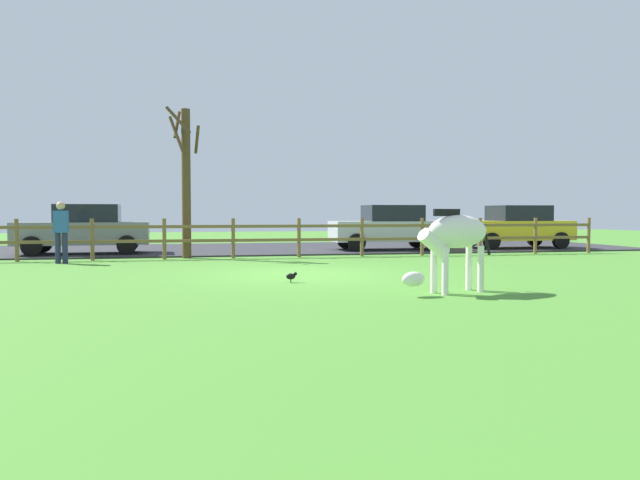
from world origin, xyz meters
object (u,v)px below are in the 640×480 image
at_px(bare_tree, 186,178).
at_px(crow_on_grass, 291,276).
at_px(zebra, 454,238).
at_px(parked_car_grey, 85,229).
at_px(parked_car_yellow, 515,226).
at_px(visitor_near_fence, 61,229).
at_px(parked_car_silver, 389,227).

height_order(bare_tree, crow_on_grass, bare_tree).
distance_m(zebra, parked_car_grey, 13.22).
xyz_separation_m(parked_car_yellow, visitor_near_fence, (-15.02, -3.24, 0.06)).
xyz_separation_m(zebra, crow_on_grass, (-2.44, 2.02, -0.80)).
bearing_deg(parked_car_grey, parked_car_silver, 0.54).
xyz_separation_m(crow_on_grass, parked_car_yellow, (9.75, 8.80, 0.72)).
bearing_deg(bare_tree, parked_car_grey, 148.73).
distance_m(bare_tree, parked_car_silver, 7.40).
height_order(zebra, crow_on_grass, zebra).
xyz_separation_m(parked_car_yellow, parked_car_silver, (-4.85, 0.04, 0.00)).
bearing_deg(parked_car_silver, bare_tree, -163.81).
distance_m(crow_on_grass, parked_car_silver, 10.13).
distance_m(zebra, crow_on_grass, 3.27).
distance_m(parked_car_silver, visitor_near_fence, 10.69).
xyz_separation_m(bare_tree, parked_car_silver, (6.95, 2.02, -1.52)).
bearing_deg(bare_tree, parked_car_silver, 16.19).
xyz_separation_m(crow_on_grass, parked_car_silver, (4.90, 8.84, 0.72)).
relative_size(crow_on_grass, parked_car_yellow, 0.05).
bearing_deg(parked_car_silver, visitor_near_fence, -162.15).
relative_size(crow_on_grass, parked_car_grey, 0.05).
bearing_deg(parked_car_silver, crow_on_grass, -118.99).
distance_m(parked_car_yellow, visitor_near_fence, 15.37).
height_order(crow_on_grass, visitor_near_fence, visitor_near_fence).
xyz_separation_m(zebra, visitor_near_fence, (-7.72, 7.58, -0.02)).
bearing_deg(visitor_near_fence, crow_on_grass, -46.52).
bearing_deg(visitor_near_fence, bare_tree, 21.35).
bearing_deg(crow_on_grass, zebra, -39.61).
relative_size(zebra, parked_car_grey, 0.46).
height_order(zebra, parked_car_grey, parked_car_grey).
bearing_deg(parked_car_silver, zebra, -102.75).
bearing_deg(parked_car_silver, parked_car_yellow, -0.49).
distance_m(crow_on_grass, parked_car_grey, 10.21).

